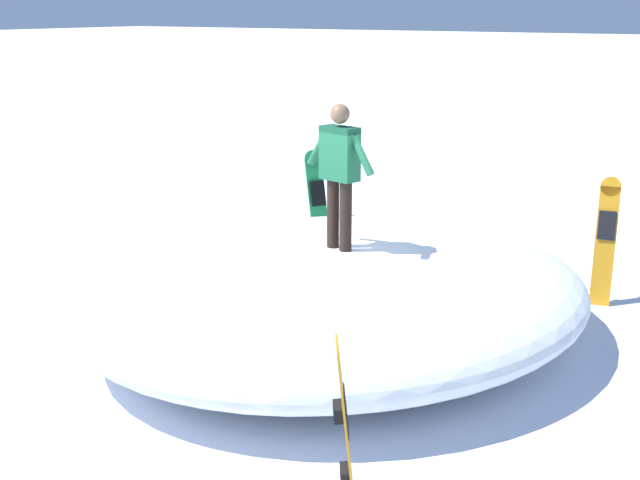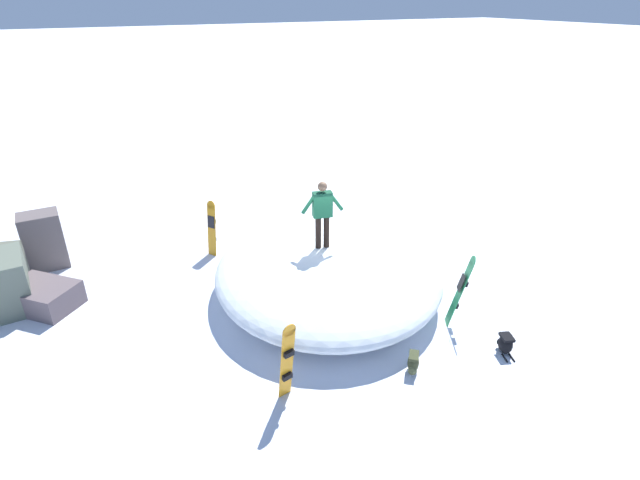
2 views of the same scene
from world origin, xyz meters
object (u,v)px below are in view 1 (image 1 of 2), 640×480
at_px(backpack_near, 445,251).
at_px(snowboard_tertiary_upright, 605,239).
at_px(snowboard_secondary_upright, 345,431).
at_px(snowboarder_standing, 340,167).
at_px(snowboard_primary_upright, 318,204).
at_px(backpack_far, 345,227).

bearing_deg(backpack_near, snowboard_tertiary_upright, -100.02).
bearing_deg(snowboard_secondary_upright, snowboard_tertiary_upright, -3.64).
distance_m(snowboarder_standing, snowboard_primary_upright, 3.55).
relative_size(snowboard_secondary_upright, backpack_far, 2.81).
bearing_deg(snowboard_primary_upright, backpack_far, 10.38).
xyz_separation_m(snowboard_primary_upright, snowboard_tertiary_upright, (0.40, -4.26, -0.01)).
height_order(snowboard_primary_upright, backpack_far, snowboard_primary_upright).
relative_size(snowboarder_standing, backpack_far, 2.91).
bearing_deg(backpack_far, snowboard_primary_upright, -169.62).
distance_m(snowboard_secondary_upright, backpack_near, 6.88).
xyz_separation_m(snowboarder_standing, snowboard_primary_upright, (2.67, 1.99, -1.22)).
distance_m(snowboard_primary_upright, snowboard_secondary_upright, 6.89).
xyz_separation_m(snowboard_tertiary_upright, backpack_near, (0.43, 2.45, -0.67)).
bearing_deg(backpack_near, snowboard_primary_upright, 114.61).
bearing_deg(backpack_near, backpack_far, 79.39).
bearing_deg(snowboard_tertiary_upright, snowboard_secondary_upright, 176.36).
relative_size(snowboard_primary_upright, backpack_far, 3.03).
distance_m(snowboard_tertiary_upright, backpack_near, 2.58).
height_order(backpack_near, backpack_far, backpack_far).
xyz_separation_m(backpack_near, backpack_far, (0.38, 2.03, 0.01)).
bearing_deg(snowboard_primary_upright, backpack_near, -65.39).
height_order(snowboard_primary_upright, snowboard_secondary_upright, snowboard_primary_upright).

